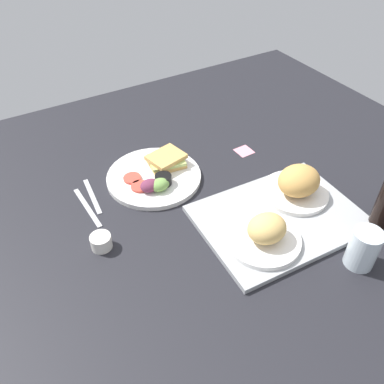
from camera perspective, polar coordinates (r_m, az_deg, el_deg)
ground_plane at (r=124.17cm, az=0.09°, el=-0.81°), size 190.00×150.00×3.00cm
serving_tray at (r=117.12cm, az=12.24°, el=-3.63°), size 46.55×35.15×1.60cm
bread_plate_near at (r=121.66cm, az=14.75°, el=1.06°), size 19.84×19.84×10.16cm
bread_plate_far at (r=106.80cm, az=10.31°, el=-5.78°), size 20.15×20.15×8.64cm
plate_with_salad at (r=128.21cm, az=-5.10°, el=2.44°), size 29.99×29.99×5.40cm
drinking_glass at (r=109.17cm, az=23.13°, el=-7.38°), size 7.41×7.41×11.03cm
espresso_cup at (r=109.37cm, az=-12.77°, el=-6.90°), size 5.60×5.60×4.00cm
fork at (r=125.91cm, az=-13.97°, el=-0.53°), size 2.90×17.06×0.50cm
knife at (r=122.50cm, az=-14.64°, el=-2.08°), size 2.19×19.04×0.50cm
sticky_note at (r=142.00cm, az=7.40°, el=5.79°), size 5.77×5.77×0.12cm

